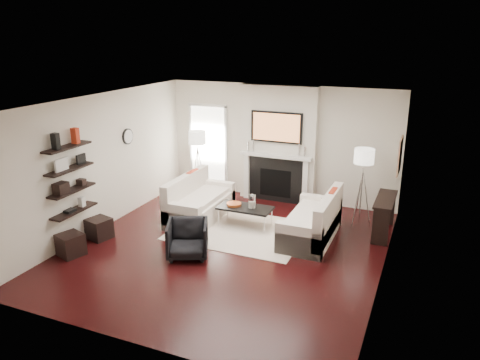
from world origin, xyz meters
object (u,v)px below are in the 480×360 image
at_px(lamp_right_shade, 364,156).
at_px(armchair, 187,237).
at_px(lamp_left_shade, 197,137).
at_px(loveseat_right_base, 310,228).
at_px(coffee_table, 245,208).
at_px(ottoman_near, 99,228).
at_px(loveseat_left_base, 200,209).

bearing_deg(lamp_right_shade, armchair, -133.44).
distance_m(armchair, lamp_left_shade, 3.42).
height_order(loveseat_right_base, lamp_right_shade, lamp_right_shade).
height_order(coffee_table, lamp_right_shade, lamp_right_shade).
xyz_separation_m(lamp_left_shade, ottoman_near, (-0.62, -2.95, -1.25)).
bearing_deg(lamp_right_shade, lamp_left_shade, 176.51).
relative_size(lamp_left_shade, lamp_right_shade, 1.00).
relative_size(coffee_table, lamp_right_shade, 2.75).
relative_size(loveseat_left_base, ottoman_near, 4.50).
xyz_separation_m(lamp_right_shade, ottoman_near, (-4.52, -2.71, -1.25)).
xyz_separation_m(coffee_table, armchair, (-0.43, -1.64, -0.04)).
xyz_separation_m(loveseat_right_base, lamp_left_shade, (-3.15, 1.38, 1.24)).
distance_m(coffee_table, ottoman_near, 2.90).
bearing_deg(armchair, loveseat_right_base, 16.48).
xyz_separation_m(loveseat_left_base, loveseat_right_base, (2.43, -0.10, 0.00)).
bearing_deg(loveseat_left_base, loveseat_right_base, -2.27).
distance_m(coffee_table, armchair, 1.70).
xyz_separation_m(loveseat_left_base, ottoman_near, (-1.33, -1.67, -0.01)).
relative_size(loveseat_left_base, lamp_left_shade, 4.50).
bearing_deg(loveseat_right_base, ottoman_near, -157.34).
distance_m(loveseat_right_base, ottoman_near, 4.08).
relative_size(lamp_left_shade, ottoman_near, 1.00).
relative_size(armchair, lamp_left_shade, 1.79).
bearing_deg(lamp_right_shade, loveseat_right_base, -123.50).
distance_m(loveseat_right_base, coffee_table, 1.40).
height_order(loveseat_right_base, lamp_left_shade, lamp_left_shade).
bearing_deg(lamp_left_shade, lamp_right_shade, -3.49).
bearing_deg(coffee_table, lamp_left_shade, 143.39).
distance_m(lamp_left_shade, ottoman_near, 3.26).
relative_size(loveseat_right_base, ottoman_near, 4.50).
relative_size(lamp_right_shade, ottoman_near, 1.00).
bearing_deg(coffee_table, loveseat_right_base, -2.74).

